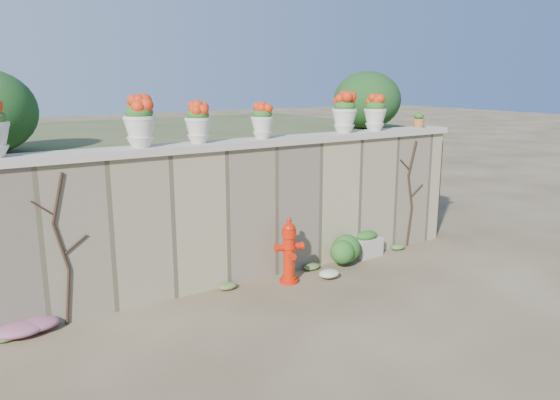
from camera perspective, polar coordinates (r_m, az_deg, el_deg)
ground at (r=7.08m, az=4.01°, el=-12.29°), size 80.00×80.00×0.00m
stone_wall at (r=8.17m, az=-3.51°, el=-1.39°), size 8.00×0.40×2.00m
wall_cap at (r=7.98m, az=-3.61°, el=5.94°), size 8.10×0.52×0.10m
raised_fill at (r=11.00m, az=-11.79°, el=2.05°), size 9.00×6.00×2.00m
back_shrub_right at (r=10.91m, az=9.08°, el=10.27°), size 1.30×1.30×1.10m
vine_left at (r=7.07m, az=-21.80°, el=-4.63°), size 0.60×0.04×1.91m
vine_right at (r=9.97m, az=13.49°, el=0.81°), size 0.60×0.04×1.91m
fire_hydrant at (r=8.06m, az=0.95°, el=-5.28°), size 0.43×0.31×0.99m
planter_box at (r=9.43m, az=9.01°, el=-4.60°), size 0.56×0.36×0.44m
green_shrub at (r=8.83m, az=7.05°, el=-5.05°), size 0.65×0.58×0.61m
magenta_clump at (r=7.28m, az=-24.77°, el=-11.80°), size 0.84×0.56×0.22m
white_flowers at (r=8.34m, az=5.10°, el=-7.60°), size 0.54×0.43×0.19m
urn_pot_1 at (r=7.30m, az=-14.47°, el=7.87°), size 0.41×0.41×0.65m
urn_pot_2 at (r=7.61m, az=-8.57°, el=7.98°), size 0.36×0.36×0.56m
urn_pot_3 at (r=8.09m, az=-1.87°, el=8.24°), size 0.33×0.33×0.52m
urn_pot_4 at (r=8.99m, az=6.74°, el=8.95°), size 0.40×0.40×0.63m
urn_pot_5 at (r=9.43m, az=9.91°, el=8.92°), size 0.38×0.38×0.59m
terracotta_pot at (r=10.19m, az=14.29°, el=8.02°), size 0.22×0.22×0.26m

